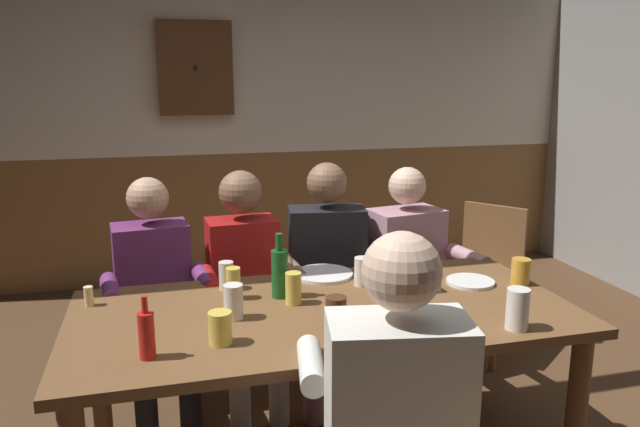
{
  "coord_description": "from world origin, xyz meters",
  "views": [
    {
      "loc": [
        -0.6,
        -2.35,
        1.66
      ],
      "look_at": [
        0.0,
        -0.09,
        1.12
      ],
      "focal_mm": 34.21,
      "sensor_mm": 36.0,
      "label": 1
    }
  ],
  "objects_px": {
    "pint_glass_2": "(518,309)",
    "pint_glass_4": "(226,276)",
    "plate_1": "(323,274)",
    "pint_glass_6": "(521,272)",
    "person_0": "(155,291)",
    "person_4": "(392,415)",
    "person_3": "(413,267)",
    "pint_glass_1": "(233,283)",
    "chair_empty_near_right": "(484,273)",
    "dining_table": "(324,330)",
    "pint_glass_3": "(220,328)",
    "pint_glass_5": "(336,315)",
    "pint_glass_8": "(362,272)",
    "bottle_0": "(147,334)",
    "wall_dart_cabinet": "(195,68)",
    "table_candle": "(89,296)",
    "pint_glass_0": "(293,288)",
    "person_1": "(246,279)",
    "condiment_caddy": "(421,285)",
    "pint_glass_7": "(234,302)",
    "plate_0": "(470,282)",
    "bottle_1": "(280,272)",
    "person_2": "(328,271)"
  },
  "relations": [
    {
      "from": "pint_glass_2",
      "to": "pint_glass_4",
      "type": "distance_m",
      "value": 1.2
    },
    {
      "from": "plate_1",
      "to": "pint_glass_6",
      "type": "height_order",
      "value": "pint_glass_6"
    },
    {
      "from": "person_0",
      "to": "person_4",
      "type": "xyz_separation_m",
      "value": [
        0.67,
        -1.39,
        0.05
      ]
    },
    {
      "from": "person_3",
      "to": "pint_glass_1",
      "type": "distance_m",
      "value": 1.14
    },
    {
      "from": "person_4",
      "to": "chair_empty_near_right",
      "type": "xyz_separation_m",
      "value": [
        1.27,
        1.68,
        -0.22
      ]
    },
    {
      "from": "dining_table",
      "to": "person_3",
      "type": "bearing_deg",
      "value": 45.62
    },
    {
      "from": "dining_table",
      "to": "pint_glass_3",
      "type": "distance_m",
      "value": 0.51
    },
    {
      "from": "pint_glass_5",
      "to": "pint_glass_8",
      "type": "bearing_deg",
      "value": 60.76
    },
    {
      "from": "pint_glass_2",
      "to": "pint_glass_3",
      "type": "height_order",
      "value": "pint_glass_2"
    },
    {
      "from": "chair_empty_near_right",
      "to": "bottle_0",
      "type": "distance_m",
      "value": 2.34
    },
    {
      "from": "bottle_0",
      "to": "pint_glass_2",
      "type": "bearing_deg",
      "value": -4.45
    },
    {
      "from": "person_4",
      "to": "wall_dart_cabinet",
      "type": "distance_m",
      "value": 3.51
    },
    {
      "from": "person_0",
      "to": "chair_empty_near_right",
      "type": "relative_size",
      "value": 1.35
    },
    {
      "from": "dining_table",
      "to": "wall_dart_cabinet",
      "type": "bearing_deg",
      "value": 96.47
    },
    {
      "from": "table_candle",
      "to": "pint_glass_5",
      "type": "bearing_deg",
      "value": -29.58
    },
    {
      "from": "person_3",
      "to": "table_candle",
      "type": "bearing_deg",
      "value": 5.12
    },
    {
      "from": "dining_table",
      "to": "table_candle",
      "type": "xyz_separation_m",
      "value": [
        -0.91,
        0.27,
        0.13
      ]
    },
    {
      "from": "pint_glass_5",
      "to": "pint_glass_0",
      "type": "bearing_deg",
      "value": 105.54
    },
    {
      "from": "plate_1",
      "to": "person_1",
      "type": "bearing_deg",
      "value": 136.42
    },
    {
      "from": "table_candle",
      "to": "pint_glass_2",
      "type": "bearing_deg",
      "value": -22.78
    },
    {
      "from": "person_4",
      "to": "table_candle",
      "type": "distance_m",
      "value": 1.35
    },
    {
      "from": "person_3",
      "to": "condiment_caddy",
      "type": "bearing_deg",
      "value": 59.82
    },
    {
      "from": "table_candle",
      "to": "person_1",
      "type": "bearing_deg",
      "value": 31.53
    },
    {
      "from": "chair_empty_near_right",
      "to": "wall_dart_cabinet",
      "type": "bearing_deg",
      "value": 6.05
    },
    {
      "from": "dining_table",
      "to": "pint_glass_5",
      "type": "xyz_separation_m",
      "value": [
        -0.02,
        -0.23,
        0.16
      ]
    },
    {
      "from": "pint_glass_0",
      "to": "pint_glass_6",
      "type": "distance_m",
      "value": 1.02
    },
    {
      "from": "person_3",
      "to": "pint_glass_0",
      "type": "relative_size",
      "value": 9.04
    },
    {
      "from": "person_3",
      "to": "pint_glass_6",
      "type": "distance_m",
      "value": 0.7
    },
    {
      "from": "pint_glass_6",
      "to": "pint_glass_8",
      "type": "xyz_separation_m",
      "value": [
        -0.68,
        0.16,
        0.01
      ]
    },
    {
      "from": "bottle_0",
      "to": "pint_glass_7",
      "type": "height_order",
      "value": "bottle_0"
    },
    {
      "from": "person_3",
      "to": "pint_glass_3",
      "type": "relative_size",
      "value": 10.27
    },
    {
      "from": "dining_table",
      "to": "pint_glass_0",
      "type": "height_order",
      "value": "pint_glass_0"
    },
    {
      "from": "pint_glass_7",
      "to": "wall_dart_cabinet",
      "type": "height_order",
      "value": "wall_dart_cabinet"
    },
    {
      "from": "bottle_0",
      "to": "pint_glass_3",
      "type": "distance_m",
      "value": 0.25
    },
    {
      "from": "pint_glass_3",
      "to": "pint_glass_4",
      "type": "height_order",
      "value": "pint_glass_4"
    },
    {
      "from": "plate_0",
      "to": "wall_dart_cabinet",
      "type": "relative_size",
      "value": 0.3
    },
    {
      "from": "person_0",
      "to": "pint_glass_6",
      "type": "xyz_separation_m",
      "value": [
        1.57,
        -0.63,
        0.16
      ]
    },
    {
      "from": "pint_glass_7",
      "to": "plate_1",
      "type": "bearing_deg",
      "value": 40.97
    },
    {
      "from": "person_1",
      "to": "pint_glass_0",
      "type": "xyz_separation_m",
      "value": [
        0.11,
        -0.61,
        0.16
      ]
    },
    {
      "from": "pint_glass_0",
      "to": "bottle_1",
      "type": "bearing_deg",
      "value": 113.17
    },
    {
      "from": "person_2",
      "to": "plate_0",
      "type": "height_order",
      "value": "person_2"
    },
    {
      "from": "table_candle",
      "to": "pint_glass_3",
      "type": "distance_m",
      "value": 0.68
    },
    {
      "from": "bottle_0",
      "to": "pint_glass_4",
      "type": "relative_size",
      "value": 1.74
    },
    {
      "from": "plate_1",
      "to": "pint_glass_1",
      "type": "xyz_separation_m",
      "value": [
        -0.44,
        -0.19,
        0.06
      ]
    },
    {
      "from": "dining_table",
      "to": "person_4",
      "type": "bearing_deg",
      "value": -89.1
    },
    {
      "from": "pint_glass_0",
      "to": "pint_glass_1",
      "type": "relative_size",
      "value": 0.98
    },
    {
      "from": "table_candle",
      "to": "pint_glass_3",
      "type": "bearing_deg",
      "value": -45.99
    },
    {
      "from": "person_3",
      "to": "pint_glass_8",
      "type": "distance_m",
      "value": 0.67
    },
    {
      "from": "bottle_0",
      "to": "pint_glass_3",
      "type": "bearing_deg",
      "value": 11.79
    },
    {
      "from": "table_candle",
      "to": "pint_glass_4",
      "type": "distance_m",
      "value": 0.56
    }
  ]
}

